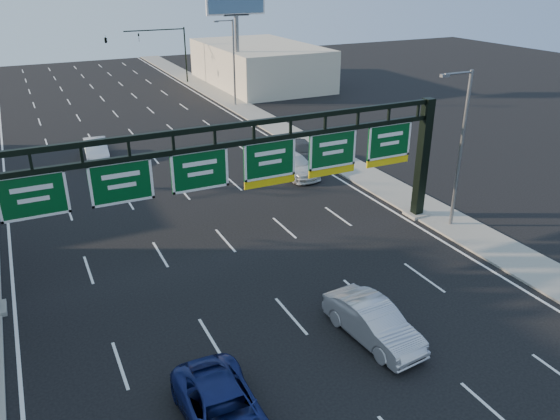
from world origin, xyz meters
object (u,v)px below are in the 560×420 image
car_blue_suv (224,412)px  car_white_wagon (294,165)px  car_silver_sedan (373,322)px  sign_gantry (239,173)px

car_blue_suv → car_white_wagon: (13.17, 20.49, 0.02)m
car_white_wagon → car_silver_sedan: bearing=-110.6°
car_silver_sedan → car_white_wagon: size_ratio=0.93×
sign_gantry → car_white_wagon: (8.14, 9.75, -3.88)m
car_blue_suv → car_white_wagon: car_white_wagon is taller
sign_gantry → car_white_wagon: sign_gantry is taller
sign_gantry → car_white_wagon: size_ratio=4.76×
car_silver_sedan → car_white_wagon: 19.56m
sign_gantry → car_blue_suv: (-5.03, -10.74, -3.89)m
sign_gantry → car_blue_suv: size_ratio=4.65×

